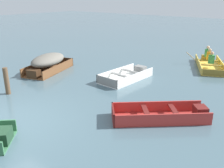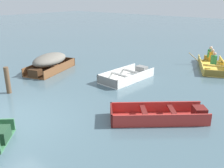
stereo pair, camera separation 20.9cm
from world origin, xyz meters
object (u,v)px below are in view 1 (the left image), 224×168
mooring_post (7,81)px  skiff_white_far_moored (128,76)px  rowboat_yellow_with_crew (209,63)px  skiff_wooden_brown_near_moored (48,62)px  skiff_red_mid_moored (164,115)px

mooring_post → skiff_white_far_moored: bearing=59.5°
rowboat_yellow_with_crew → mooring_post: bearing=-118.7°
skiff_white_far_moored → mooring_post: size_ratio=2.53×
skiff_wooden_brown_near_moored → mooring_post: mooring_post is taller
skiff_wooden_brown_near_moored → skiff_white_far_moored: (3.78, 1.48, -0.36)m
skiff_wooden_brown_near_moored → skiff_white_far_moored: bearing=21.4°
skiff_red_mid_moored → skiff_white_far_moored: 4.02m
skiff_wooden_brown_near_moored → mooring_post: size_ratio=2.86×
skiff_white_far_moored → rowboat_yellow_with_crew: size_ratio=0.76×
mooring_post → rowboat_yellow_with_crew: bearing=61.3°
rowboat_yellow_with_crew → skiff_wooden_brown_near_moored: bearing=-135.6°
skiff_wooden_brown_near_moored → rowboat_yellow_with_crew: 8.43m
skiff_white_far_moored → mooring_post: 5.09m
skiff_white_far_moored → mooring_post: mooring_post is taller
skiff_wooden_brown_near_moored → skiff_white_far_moored: skiff_wooden_brown_near_moored is taller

